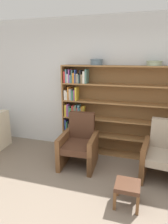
{
  "coord_description": "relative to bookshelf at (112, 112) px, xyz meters",
  "views": [
    {
      "loc": [
        0.8,
        -1.64,
        1.95
      ],
      "look_at": [
        -0.28,
        1.87,
        0.95
      ],
      "focal_mm": 32.0,
      "sensor_mm": 36.0,
      "label": 1
    }
  ],
  "objects": [
    {
      "name": "bowl_stoneware",
      "position": [
        0.72,
        -0.02,
        0.96
      ],
      "size": [
        0.28,
        0.28,
        0.09
      ],
      "color": "gray",
      "rests_on": "bookshelf"
    },
    {
      "name": "bowl_copper",
      "position": [
        -0.34,
        -0.02,
        0.98
      ],
      "size": [
        0.25,
        0.25,
        0.12
      ],
      "color": "slate",
      "rests_on": "bookshelf"
    },
    {
      "name": "armchair_leather",
      "position": [
        -0.5,
        -0.65,
        -0.49
      ],
      "size": [
        0.68,
        0.71,
        0.96
      ],
      "rotation": [
        0.0,
        0.0,
        3.2
      ],
      "color": "brown",
      "rests_on": "ground"
    },
    {
      "name": "footstool",
      "position": [
        0.47,
        -1.49,
        -0.64
      ],
      "size": [
        0.33,
        0.33,
        0.33
      ],
      "color": "brown",
      "rests_on": "ground"
    },
    {
      "name": "armchair_cushioned",
      "position": [
        0.96,
        -0.65,
        -0.49
      ],
      "size": [
        0.71,
        0.75,
        0.96
      ],
      "rotation": [
        0.0,
        0.0,
        3.02
      ],
      "color": "brown",
      "rests_on": "ground"
    },
    {
      "name": "wall_back",
      "position": [
        -0.21,
        0.17,
        0.47
      ],
      "size": [
        12.0,
        0.06,
        2.75
      ],
      "color": "silver",
      "rests_on": "ground"
    },
    {
      "name": "bookshelf",
      "position": [
        0.0,
        0.0,
        0.0
      ],
      "size": [
        2.53,
        0.3,
        1.81
      ],
      "color": "olive",
      "rests_on": "ground"
    }
  ]
}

